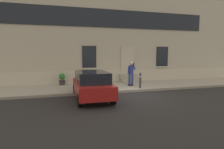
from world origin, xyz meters
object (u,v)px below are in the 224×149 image
Objects in this scene: person_on_phone at (131,72)px; planter_terracotta at (95,78)px; bollard_far_left at (77,82)px; hatchback_car_red at (92,85)px; planter_charcoal at (62,79)px; bollard_near_person at (140,80)px.

planter_terracotta is at bearing 162.10° from person_on_phone.
bollard_far_left is 4.06m from person_on_phone.
planter_terracotta is (-2.35, 1.56, -0.54)m from person_on_phone.
bollard_far_left is (-0.63, 1.52, -0.08)m from hatchback_car_red.
hatchback_car_red is 3.91× the size of bollard_far_left.
planter_charcoal is (-4.73, 1.78, -0.54)m from person_on_phone.
planter_charcoal is 2.39m from planter_terracotta.
person_on_phone is 2.03× the size of planter_terracotta.
bollard_far_left reaches higher than planter_terracotta.
planter_terracotta is (2.38, -0.21, 0.00)m from planter_charcoal.
bollard_far_left is at bearing -149.99° from person_on_phone.
bollard_far_left is (-4.16, 0.00, 0.00)m from bollard_near_person.
bollard_near_person is 5.70m from planter_charcoal.
person_on_phone is at bearing -33.58° from planter_terracotta.
hatchback_car_red is 4.15m from person_on_phone.
hatchback_car_red is at bearing -71.29° from planter_charcoal.
bollard_near_person reaches higher than planter_terracotta.
person_on_phone reaches higher than bollard_near_person.
planter_charcoal is (-1.45, 4.30, -0.18)m from hatchback_car_red.
bollard_near_person is (3.53, 1.52, -0.08)m from hatchback_car_red.
bollard_far_left is at bearing 180.00° from bollard_near_person.
bollard_far_left is 3.00m from planter_terracotta.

